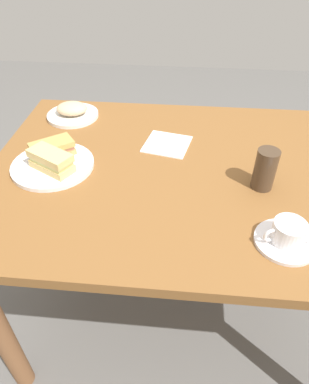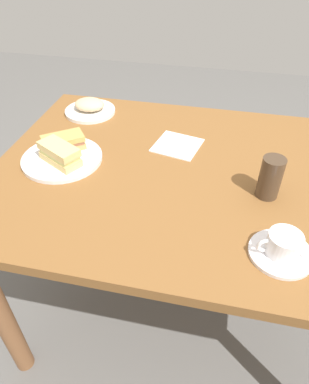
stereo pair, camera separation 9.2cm
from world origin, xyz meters
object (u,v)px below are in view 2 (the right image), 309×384
(drinking_glass, at_px, (270,178))
(napkin, at_px, (177,145))
(dining_table, at_px, (187,199))
(coffee_cup, at_px, (283,244))
(sandwich_front, at_px, (60,154))
(side_plate, at_px, (90,111))
(coffee_saucer, at_px, (281,253))
(sandwich_plate, at_px, (62,158))
(sandwich_back, at_px, (63,142))

(drinking_glass, bearing_deg, napkin, 144.98)
(dining_table, relative_size, coffee_cup, 11.92)
(sandwich_front, distance_m, side_plate, 0.37)
(dining_table, height_order, coffee_saucer, coffee_saucer)
(sandwich_plate, bearing_deg, side_plate, 94.99)
(sandwich_front, distance_m, coffee_saucer, 0.71)
(dining_table, height_order, sandwich_plate, sandwich_plate)
(sandwich_front, xyz_separation_m, side_plate, (-0.04, 0.37, -0.04))
(sandwich_back, bearing_deg, napkin, 18.20)
(dining_table, height_order, sandwich_front, sandwich_front)
(coffee_cup, xyz_separation_m, drinking_glass, (-0.03, 0.22, 0.02))
(coffee_saucer, relative_size, napkin, 1.03)
(napkin, bearing_deg, sandwich_back, -161.80)
(coffee_cup, distance_m, napkin, 0.54)
(sandwich_back, bearing_deg, sandwich_plate, -76.35)
(sandwich_plate, bearing_deg, sandwich_back, 103.65)
(drinking_glass, bearing_deg, coffee_saucer, -82.77)
(coffee_saucer, distance_m, side_plate, 0.93)
(sandwich_back, xyz_separation_m, coffee_saucer, (0.69, -0.31, -0.03))
(sandwich_front, bearing_deg, drinking_glass, -0.84)
(sandwich_plate, xyz_separation_m, side_plate, (-0.03, 0.34, 0.00))
(sandwich_back, xyz_separation_m, coffee_cup, (0.69, -0.31, 0.00))
(dining_table, distance_m, sandwich_front, 0.44)
(sandwich_front, distance_m, coffee_cup, 0.71)
(sandwich_plate, relative_size, coffee_saucer, 1.70)
(sandwich_front, relative_size, sandwich_back, 1.03)
(napkin, bearing_deg, coffee_cup, -53.22)
(sandwich_plate, distance_m, coffee_cup, 0.73)
(drinking_glass, bearing_deg, dining_table, 164.24)
(sandwich_front, height_order, side_plate, sandwich_front)
(coffee_cup, relative_size, side_plate, 0.52)
(sandwich_front, bearing_deg, dining_table, 7.95)
(sandwich_front, height_order, coffee_cup, sandwich_front)
(coffee_saucer, height_order, side_plate, side_plate)
(dining_table, bearing_deg, side_plate, 145.04)
(sandwich_back, bearing_deg, drinking_glass, -7.44)
(sandwich_front, relative_size, drinking_glass, 1.24)
(dining_table, xyz_separation_m, napkin, (-0.06, 0.14, 0.12))
(sandwich_plate, xyz_separation_m, sandwich_front, (0.01, -0.03, 0.04))
(drinking_glass, bearing_deg, sandwich_plate, 176.64)
(drinking_glass, bearing_deg, coffee_cup, -83.18)
(sandwich_plate, height_order, sandwich_front, sandwich_front)
(sandwich_back, height_order, coffee_cup, coffee_cup)
(side_plate, bearing_deg, sandwich_back, -86.47)
(dining_table, distance_m, napkin, 0.19)
(sandwich_plate, xyz_separation_m, drinking_glass, (0.65, -0.04, 0.06))
(napkin, bearing_deg, coffee_saucer, -53.05)
(sandwich_back, relative_size, side_plate, 0.76)
(dining_table, relative_size, side_plate, 6.26)
(coffee_cup, bearing_deg, sandwich_plate, 158.84)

